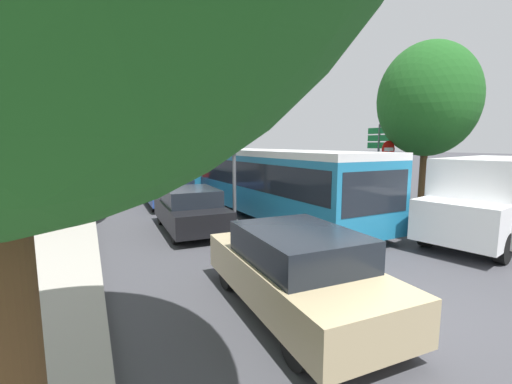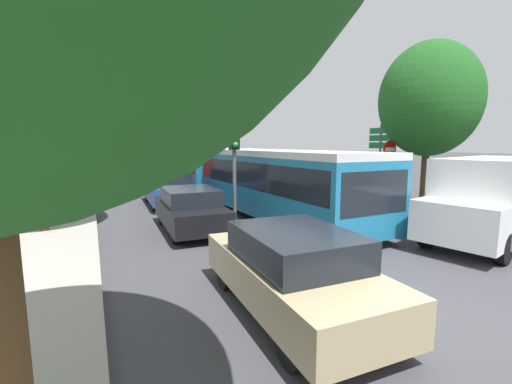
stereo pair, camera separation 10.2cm
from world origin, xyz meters
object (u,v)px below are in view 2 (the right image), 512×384
at_px(articulated_bus, 236,172).
at_px(queued_car_tan, 293,270).
at_px(queued_car_blue, 168,188).
at_px(traffic_light, 234,150).
at_px(queued_car_black, 190,209).
at_px(tree_left_mid, 29,56).
at_px(tree_right_near, 430,102).
at_px(city_bus_rear, 132,161).
at_px(white_van, 492,197).
at_px(tree_left_distant, 81,114).
at_px(no_entry_sign, 389,164).
at_px(tree_left_far, 68,118).
at_px(direction_sign_post, 380,147).

xyz_separation_m(articulated_bus, queued_car_tan, (-3.09, -9.89, -0.73)).
xyz_separation_m(queued_car_blue, traffic_light, (1.17, -4.92, 1.75)).
height_order(queued_car_black, queued_car_blue, queued_car_blue).
xyz_separation_m(tree_left_mid, tree_right_near, (13.70, -2.08, -0.78)).
bearing_deg(city_bus_rear, white_van, -157.62).
distance_m(city_bus_rear, tree_left_distant, 4.78).
xyz_separation_m(tree_left_mid, tree_left_distant, (0.88, 16.57, -0.29)).
bearing_deg(no_entry_sign, traffic_light, -89.54).
bearing_deg(tree_left_far, tree_left_distant, 87.60).
bearing_deg(no_entry_sign, tree_left_mid, -96.07).
xyz_separation_m(queued_car_blue, tree_left_far, (-3.88, 4.02, 3.17)).
height_order(articulated_bus, traffic_light, traffic_light).
bearing_deg(queued_car_blue, no_entry_sign, -118.89).
relative_size(queued_car_tan, no_entry_sign, 1.41).
relative_size(white_van, traffic_light, 1.56).
bearing_deg(queued_car_black, no_entry_sign, -87.31).
height_order(articulated_bus, queued_car_blue, articulated_bus).
xyz_separation_m(city_bus_rear, traffic_light, (1.39, -17.56, 1.13)).
xyz_separation_m(queued_car_blue, direction_sign_post, (9.22, -3.21, 1.82)).
bearing_deg(queued_car_tan, tree_left_distant, 10.16).
bearing_deg(queued_car_black, direction_sign_post, -77.55).
bearing_deg(queued_car_tan, no_entry_sign, -52.28).
relative_size(queued_car_tan, tree_left_mid, 0.55).
bearing_deg(traffic_light, tree_right_near, 91.99).
height_order(articulated_bus, tree_right_near, tree_right_near).
xyz_separation_m(direction_sign_post, tree_left_far, (-13.10, 7.23, 1.35)).
xyz_separation_m(tree_left_mid, tree_left_far, (0.51, 7.57, -1.18)).
xyz_separation_m(queued_car_black, white_van, (7.15, -4.75, 0.56)).
bearing_deg(queued_car_blue, direction_sign_post, -106.97).
height_order(direction_sign_post, tree_right_near, tree_right_near).
xyz_separation_m(queued_car_blue, tree_left_mid, (-4.39, -3.54, 4.35)).
relative_size(articulated_bus, tree_right_near, 2.49).
bearing_deg(queued_car_black, tree_right_near, -91.88).
relative_size(queued_car_black, tree_left_far, 0.69).
bearing_deg(articulated_bus, queued_car_blue, -108.46).
bearing_deg(tree_left_mid, no_entry_sign, -6.07).
bearing_deg(direction_sign_post, tree_right_near, 92.10).
distance_m(white_van, tree_right_near, 5.67).
bearing_deg(tree_left_distant, tree_left_far, -92.40).
height_order(no_entry_sign, tree_left_distant, tree_left_distant).
height_order(city_bus_rear, traffic_light, traffic_light).
bearing_deg(city_bus_rear, tree_left_far, 161.81).
relative_size(queued_car_black, no_entry_sign, 1.39).
relative_size(articulated_bus, queued_car_black, 4.25).
distance_m(direction_sign_post, tree_left_far, 15.03).
bearing_deg(articulated_bus, city_bus_rear, -168.89).
bearing_deg(tree_left_mid, articulated_bus, 20.23).
distance_m(articulated_bus, city_bus_rear, 13.85).
height_order(city_bus_rear, direction_sign_post, direction_sign_post).
xyz_separation_m(city_bus_rear, white_van, (7.05, -22.32, -0.12)).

